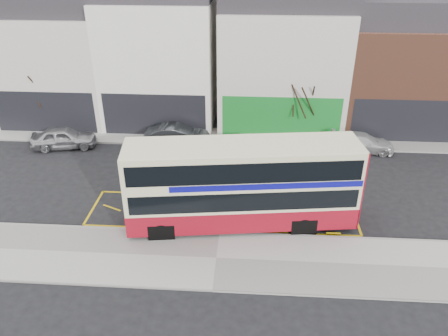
# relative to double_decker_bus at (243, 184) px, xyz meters

# --- Properties ---
(ground) EXTENTS (120.00, 120.00, 0.00)m
(ground) POSITION_rel_double_decker_bus_xyz_m (-1.08, -0.60, -2.35)
(ground) COLOR black
(ground) RESTS_ON ground
(pavement) EXTENTS (40.00, 4.00, 0.15)m
(pavement) POSITION_rel_double_decker_bus_xyz_m (-1.08, -2.90, -2.28)
(pavement) COLOR #A8A69F
(pavement) RESTS_ON ground
(kerb) EXTENTS (40.00, 0.15, 0.15)m
(kerb) POSITION_rel_double_decker_bus_xyz_m (-1.08, -0.98, -2.28)
(kerb) COLOR gray
(kerb) RESTS_ON ground
(far_pavement) EXTENTS (50.00, 3.00, 0.15)m
(far_pavement) POSITION_rel_double_decker_bus_xyz_m (-1.08, 10.40, -2.28)
(far_pavement) COLOR #A8A69F
(far_pavement) RESTS_ON ground
(road_markings) EXTENTS (14.00, 3.40, 0.01)m
(road_markings) POSITION_rel_double_decker_bus_xyz_m (-1.08, 1.00, -2.35)
(road_markings) COLOR gold
(road_markings) RESTS_ON ground
(terrace_far_left) EXTENTS (8.00, 8.01, 10.80)m
(terrace_far_left) POSITION_rel_double_decker_bus_xyz_m (-14.58, 14.38, 2.47)
(terrace_far_left) COLOR beige
(terrace_far_left) RESTS_ON ground
(terrace_left) EXTENTS (8.00, 8.01, 11.80)m
(terrace_left) POSITION_rel_double_decker_bus_xyz_m (-6.58, 14.38, 2.97)
(terrace_left) COLOR white
(terrace_left) RESTS_ON ground
(terrace_green_shop) EXTENTS (9.00, 8.01, 11.30)m
(terrace_green_shop) POSITION_rel_double_decker_bus_xyz_m (2.42, 14.38, 2.72)
(terrace_green_shop) COLOR beige
(terrace_green_shop) RESTS_ON ground
(terrace_right) EXTENTS (9.00, 8.01, 10.30)m
(terrace_right) POSITION_rel_double_decker_bus_xyz_m (11.42, 14.38, 2.22)
(terrace_right) COLOR brown
(terrace_right) RESTS_ON ground
(double_decker_bus) EXTENTS (11.44, 4.01, 4.47)m
(double_decker_bus) POSITION_rel_double_decker_bus_xyz_m (0.00, 0.00, 0.00)
(double_decker_bus) COLOR beige
(double_decker_bus) RESTS_ON ground
(bus_stop_post) EXTENTS (0.76, 0.13, 3.07)m
(bus_stop_post) POSITION_rel_double_decker_bus_xyz_m (-4.05, -1.00, -0.36)
(bus_stop_post) COLOR black
(bus_stop_post) RESTS_ON pavement
(car_silver) EXTENTS (4.56, 2.54, 1.47)m
(car_silver) POSITION_rel_double_decker_bus_xyz_m (-12.47, 8.18, -1.62)
(car_silver) COLOR #A8A7AC
(car_silver) RESTS_ON ground
(car_grey) EXTENTS (4.46, 1.63, 1.46)m
(car_grey) POSITION_rel_double_decker_bus_xyz_m (-4.76, 9.05, -1.62)
(car_grey) COLOR #373B3E
(car_grey) RESTS_ON ground
(car_white) EXTENTS (4.37, 2.19, 1.22)m
(car_white) POSITION_rel_double_decker_bus_xyz_m (7.88, 9.01, -1.74)
(car_white) COLOR silver
(car_white) RESTS_ON ground
(street_tree_left) EXTENTS (2.59, 2.59, 5.58)m
(street_tree_left) POSITION_rel_double_decker_bus_xyz_m (-14.99, 11.21, 1.45)
(street_tree_left) COLOR black
(street_tree_left) RESTS_ON ground
(street_tree_right) EXTENTS (2.45, 2.45, 5.29)m
(street_tree_right) POSITION_rel_double_decker_bus_xyz_m (3.82, 10.63, 1.25)
(street_tree_right) COLOR black
(street_tree_right) RESTS_ON ground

